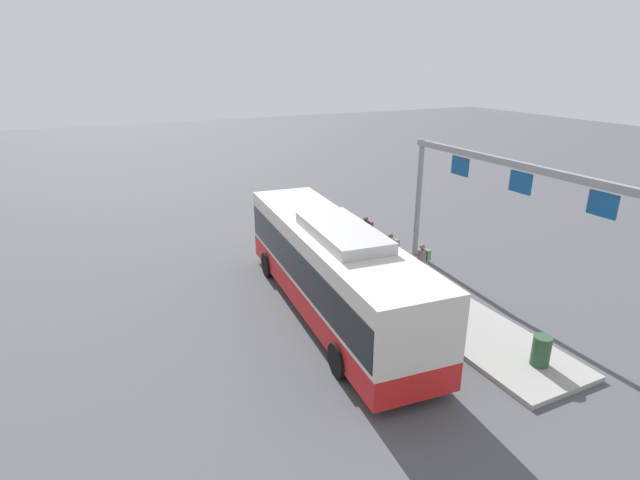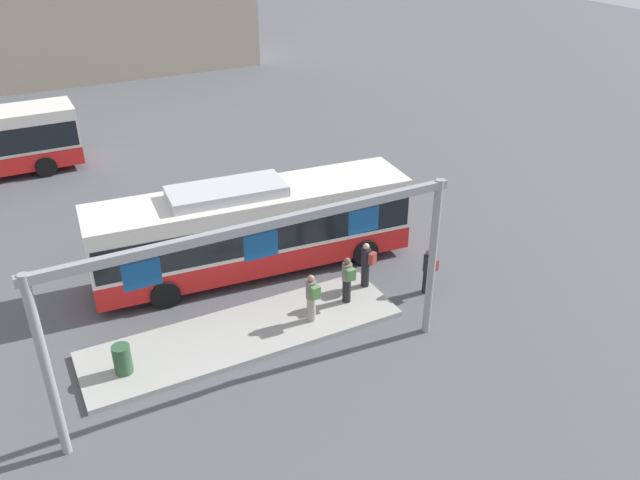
# 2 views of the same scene
# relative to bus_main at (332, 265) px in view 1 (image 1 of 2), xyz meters

# --- Properties ---
(ground_plane) EXTENTS (120.00, 120.00, 0.00)m
(ground_plane) POSITION_rel_bus_main_xyz_m (0.01, -0.00, -1.81)
(ground_plane) COLOR #4C4F54
(platform_curb) EXTENTS (10.00, 2.80, 0.16)m
(platform_curb) POSITION_rel_bus_main_xyz_m (-1.85, -3.58, -1.73)
(platform_curb) COLOR #9E9E99
(platform_curb) RESTS_ON ground
(bus_main) EXTENTS (11.57, 3.47, 3.46)m
(bus_main) POSITION_rel_bus_main_xyz_m (0.00, 0.00, 0.00)
(bus_main) COLOR red
(bus_main) RESTS_ON ground
(person_boarding) EXTENTS (0.40, 0.57, 1.67)m
(person_boarding) POSITION_rel_bus_main_xyz_m (4.69, -4.18, -0.92)
(person_boarding) COLOR black
(person_boarding) RESTS_ON ground
(person_waiting_near) EXTENTS (0.34, 0.52, 1.67)m
(person_waiting_near) POSITION_rel_bus_main_xyz_m (1.83, -3.62, -0.76)
(person_waiting_near) COLOR black
(person_waiting_near) RESTS_ON platform_curb
(person_waiting_mid) EXTENTS (0.52, 0.60, 1.67)m
(person_waiting_mid) POSITION_rel_bus_main_xyz_m (2.89, -3.07, -0.76)
(person_waiting_mid) COLOR black
(person_waiting_mid) RESTS_ON platform_curb
(person_waiting_far) EXTENTS (0.37, 0.55, 1.67)m
(person_waiting_far) POSITION_rel_bus_main_xyz_m (0.31, -4.03, -0.76)
(person_waiting_far) COLOR gray
(person_waiting_far) RESTS_ON platform_curb
(platform_sign_gantry) EXTENTS (11.30, 0.24, 5.20)m
(platform_sign_gantry) POSITION_rel_bus_main_xyz_m (-2.09, -6.00, 2.04)
(platform_sign_gantry) COLOR gray
(platform_sign_gantry) RESTS_ON ground
(trash_bin) EXTENTS (0.52, 0.52, 0.90)m
(trash_bin) POSITION_rel_bus_main_xyz_m (-5.60, -3.80, -1.20)
(trash_bin) COLOR #2D5133
(trash_bin) RESTS_ON platform_curb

